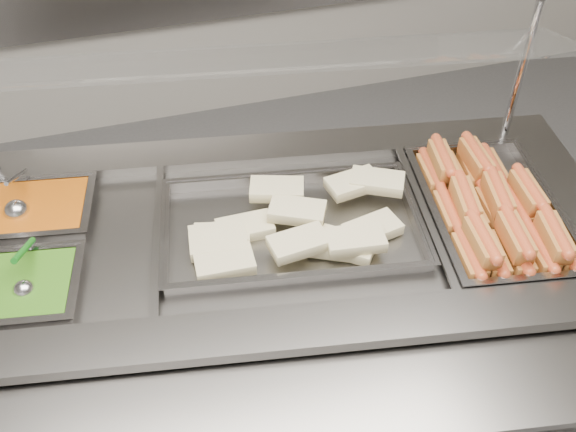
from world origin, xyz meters
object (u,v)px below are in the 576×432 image
object	(u,v)px
sneeze_guard	(259,62)
ladle	(17,209)
steam_counter	(272,327)
pan_wraps	(292,229)
pan_hotdogs	(490,216)
serving_spoon	(24,283)

from	to	relation	value
sneeze_guard	ladle	world-z (taller)	sneeze_guard
steam_counter	pan_wraps	bearing A→B (deg)	-9.77
steam_counter	sneeze_guard	xyz separation A→B (m)	(0.04, 0.22, 0.84)
steam_counter	ladle	bearing A→B (deg)	159.43
pan_hotdogs	serving_spoon	distance (m)	1.29
steam_counter	serving_spoon	size ratio (longest dim) A/B	10.93
serving_spoon	sneeze_guard	bearing A→B (deg)	21.16
steam_counter	pan_wraps	distance (m)	0.44
steam_counter	pan_hotdogs	bearing A→B (deg)	-9.77
sneeze_guard	pan_hotdogs	distance (m)	0.80
steam_counter	ladle	world-z (taller)	ladle
pan_hotdogs	pan_wraps	size ratio (longest dim) A/B	0.81
sneeze_guard	pan_wraps	bearing A→B (deg)	-84.43
pan_hotdogs	pan_wraps	xyz separation A→B (m)	(-0.57, 0.10, 0.02)
steam_counter	serving_spoon	distance (m)	0.81
serving_spoon	pan_hotdogs	bearing A→B (deg)	-2.88
pan_wraps	serving_spoon	size ratio (longest dim) A/B	4.05
pan_hotdogs	ladle	bearing A→B (deg)	164.53
sneeze_guard	serving_spoon	distance (m)	0.83
steam_counter	pan_hotdogs	distance (m)	0.77
steam_counter	ladle	size ratio (longest dim) A/B	10.13
pan_wraps	ladle	size ratio (longest dim) A/B	3.75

